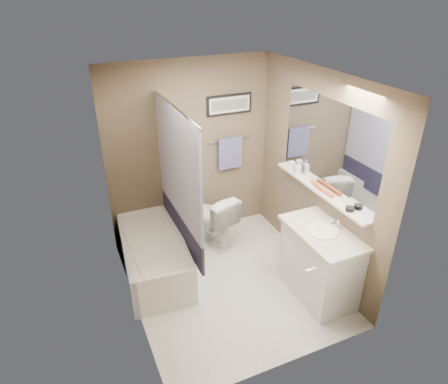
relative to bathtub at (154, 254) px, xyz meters
name	(u,v)px	position (x,y,z in m)	size (l,w,h in m)	color
ground	(229,282)	(0.75, -0.57, -0.25)	(2.50, 2.50, 0.00)	beige
ceiling	(231,80)	(0.75, -0.57, 2.13)	(2.20, 2.50, 0.04)	silver
wall_back	(191,153)	(0.75, 0.66, 0.95)	(2.20, 0.04, 2.40)	brown
wall_front	(293,260)	(0.75, -1.80, 0.95)	(2.20, 0.04, 2.40)	brown
wall_left	(127,215)	(-0.33, -0.57, 0.95)	(0.04, 2.50, 2.40)	brown
wall_right	(315,176)	(1.83, -0.57, 0.95)	(0.04, 2.50, 2.40)	brown
tile_surround	(119,209)	(-0.34, -0.07, 0.75)	(0.02, 1.55, 2.00)	#BFA990
curtain_rod	(174,107)	(0.35, -0.07, 1.80)	(0.02, 0.02, 1.55)	silver
curtain_upper	(178,165)	(0.35, -0.07, 1.15)	(0.03, 1.45, 1.28)	silver
curtain_lower	(181,228)	(0.35, -0.07, 0.33)	(0.03, 1.45, 0.36)	#242341
mirror	(328,146)	(1.84, -0.72, 1.37)	(0.02, 1.60, 1.00)	silver
shelf	(319,190)	(1.79, -0.72, 0.85)	(0.12, 1.60, 0.03)	silver
towel_bar	(230,140)	(1.30, 0.65, 1.05)	(0.02, 0.02, 0.60)	silver
towel	(230,153)	(1.30, 0.63, 0.87)	(0.34, 0.05, 0.44)	#8387BF
art_frame	(229,104)	(1.30, 0.67, 1.53)	(0.62, 0.03, 0.26)	black
art_mat	(230,105)	(1.30, 0.65, 1.53)	(0.56, 0.00, 0.20)	white
art_image	(230,105)	(1.30, 0.65, 1.53)	(0.50, 0.00, 0.13)	#595959
door	(346,264)	(1.30, -1.81, 0.75)	(0.80, 0.02, 2.00)	silver
door_handle	(311,270)	(0.97, -1.76, 0.75)	(0.02, 0.02, 0.10)	silver
bathtub	(154,254)	(0.00, 0.00, 0.00)	(0.70, 1.50, 0.50)	white
tub_rim	(152,237)	(0.00, 0.00, 0.25)	(0.56, 1.36, 0.02)	white
toilet	(212,219)	(0.89, 0.30, 0.12)	(0.42, 0.73, 0.74)	white
vanity	(319,264)	(1.60, -1.12, 0.15)	(0.50, 0.90, 0.80)	silver
countertop	(323,233)	(1.59, -1.12, 0.57)	(0.54, 0.96, 0.04)	beige
sink_basin	(322,231)	(1.58, -1.12, 0.60)	(0.34, 0.34, 0.01)	white
faucet_spout	(338,223)	(1.78, -1.12, 0.64)	(0.02, 0.02, 0.10)	silver
faucet_knob	(332,220)	(1.78, -1.02, 0.62)	(0.05, 0.05, 0.05)	silver
candle_bowl_near	(350,209)	(1.79, -1.24, 0.89)	(0.09, 0.09, 0.04)	black
hair_brush_front	(326,192)	(1.79, -0.85, 0.89)	(0.04, 0.04, 0.22)	#C94F1C
hair_brush_back	(317,185)	(1.79, -0.67, 0.89)	(0.04, 0.04, 0.22)	#C7421C
pink_comb	(309,182)	(1.79, -0.53, 0.87)	(0.03, 0.16, 0.01)	#FE9BBB
glass_jar	(292,166)	(1.79, -0.14, 0.92)	(0.08, 0.08, 0.10)	white
soap_bottle	(298,168)	(1.79, -0.27, 0.94)	(0.07, 0.07, 0.16)	#999999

